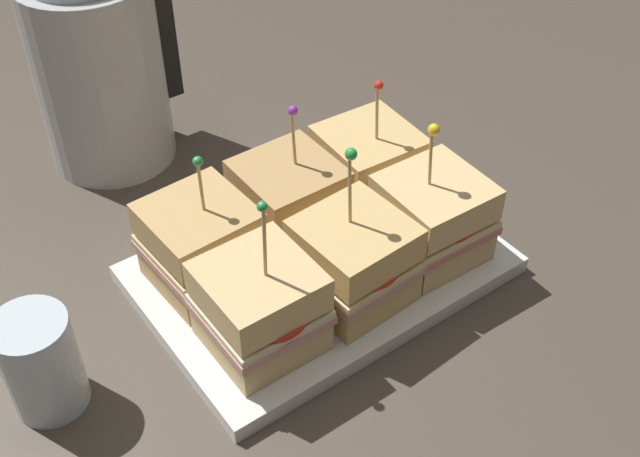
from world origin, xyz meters
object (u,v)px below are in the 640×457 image
(drinking_glass, at_px, (41,363))
(sandwich_front_right, at_px, (433,218))
(sandwich_back_right, at_px, (368,168))
(kettle_steel, at_px, (100,69))
(sandwich_front_left, at_px, (260,307))
(sandwich_back_left, at_px, (201,245))
(sandwich_front_center, at_px, (353,262))
(serving_platter, at_px, (320,269))
(sandwich_back_center, at_px, (290,202))

(drinking_glass, bearing_deg, sandwich_front_right, -9.79)
(sandwich_front_right, distance_m, sandwich_back_right, 0.10)
(kettle_steel, bearing_deg, sandwich_front_left, -94.12)
(sandwich_front_left, height_order, sandwich_back_left, sandwich_front_left)
(sandwich_front_left, bearing_deg, sandwich_front_center, -1.32)
(serving_platter, relative_size, kettle_steel, 1.37)
(sandwich_front_left, distance_m, sandwich_front_right, 0.21)
(sandwich_front_right, relative_size, kettle_steel, 0.61)
(sandwich_back_right, bearing_deg, serving_platter, -153.37)
(serving_platter, xyz_separation_m, sandwich_front_left, (-0.10, -0.05, 0.05))
(sandwich_front_right, relative_size, sandwich_back_left, 1.05)
(sandwich_front_center, xyz_separation_m, kettle_steel, (-0.08, 0.37, 0.05))
(sandwich_front_right, relative_size, sandwich_back_center, 1.01)
(kettle_steel, xyz_separation_m, drinking_glass, (-0.21, -0.31, -0.07))
(serving_platter, bearing_deg, sandwich_back_right, 26.63)
(sandwich_back_right, bearing_deg, sandwich_front_right, -89.93)
(sandwich_back_right, distance_m, drinking_glass, 0.39)
(sandwich_front_left, distance_m, sandwich_front_center, 0.10)
(sandwich_back_left, bearing_deg, sandwich_front_left, -89.20)
(sandwich_front_left, bearing_deg, sandwich_back_right, 26.58)
(sandwich_back_left, distance_m, sandwich_back_right, 0.21)
(sandwich_back_left, bearing_deg, sandwich_front_center, -45.22)
(sandwich_front_left, xyz_separation_m, sandwich_back_left, (-0.00, 0.10, -0.00))
(kettle_steel, bearing_deg, drinking_glass, -124.06)
(sandwich_front_right, bearing_deg, sandwich_back_left, 153.61)
(kettle_steel, distance_m, drinking_glass, 0.38)
(sandwich_front_right, xyz_separation_m, kettle_steel, (-0.18, 0.37, 0.05))
(sandwich_back_center, xyz_separation_m, kettle_steel, (-0.08, 0.27, 0.05))
(kettle_steel, bearing_deg, sandwich_front_right, -64.38)
(sandwich_front_left, xyz_separation_m, kettle_steel, (0.03, 0.37, 0.05))
(serving_platter, distance_m, sandwich_front_right, 0.13)
(drinking_glass, bearing_deg, sandwich_front_left, -20.23)
(sandwich_front_center, distance_m, sandwich_back_right, 0.15)
(sandwich_back_right, relative_size, kettle_steel, 0.61)
(sandwich_back_left, bearing_deg, sandwich_back_center, 1.72)
(serving_platter, xyz_separation_m, kettle_steel, (-0.08, 0.32, 0.11))
(sandwich_front_center, relative_size, sandwich_back_right, 1.08)
(sandwich_front_center, height_order, drinking_glass, sandwich_front_center)
(serving_platter, height_order, sandwich_back_center, sandwich_back_center)
(sandwich_front_left, xyz_separation_m, sandwich_front_right, (0.21, -0.00, 0.00))
(sandwich_front_right, height_order, sandwich_back_left, sandwich_front_right)
(kettle_steel, bearing_deg, sandwich_front_center, -78.56)
(sandwich_back_right, xyz_separation_m, kettle_steel, (-0.18, 0.27, 0.05))
(sandwich_back_left, bearing_deg, drinking_glass, -168.56)
(sandwich_front_right, bearing_deg, sandwich_front_left, 179.95)
(sandwich_back_left, bearing_deg, sandwich_back_right, 0.07)
(sandwich_back_left, xyz_separation_m, kettle_steel, (0.03, 0.27, 0.05))
(sandwich_front_right, distance_m, sandwich_back_center, 0.15)
(sandwich_back_center, xyz_separation_m, drinking_glass, (-0.28, -0.04, -0.01))
(serving_platter, xyz_separation_m, sandwich_front_right, (0.10, -0.05, 0.05))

